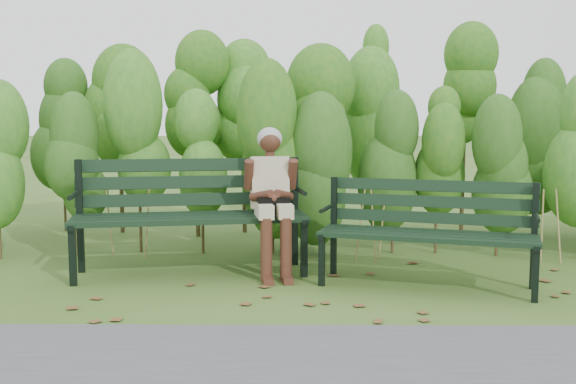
{
  "coord_description": "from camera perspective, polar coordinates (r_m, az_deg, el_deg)",
  "views": [
    {
      "loc": [
        0.04,
        -5.24,
        1.39
      ],
      "look_at": [
        0.0,
        0.35,
        0.75
      ],
      "focal_mm": 42.0,
      "sensor_mm": 36.0,
      "label": 1
    }
  ],
  "objects": [
    {
      "name": "ground",
      "position": [
        5.42,
        -0.03,
        -8.32
      ],
      "size": [
        80.0,
        80.0,
        0.0
      ],
      "primitive_type": "plane",
      "color": "#3A5B1A"
    },
    {
      "name": "hedge_band",
      "position": [
        7.1,
        0.1,
        5.47
      ],
      "size": [
        11.04,
        1.67,
        2.42
      ],
      "color": "#47381E",
      "rests_on": "ground"
    },
    {
      "name": "leaf_litter",
      "position": [
        5.03,
        0.0,
        -9.47
      ],
      "size": [
        5.9,
        1.83,
        0.01
      ],
      "color": "brown",
      "rests_on": "ground"
    },
    {
      "name": "bench_left",
      "position": [
        6.0,
        -8.29,
        -1.17
      ],
      "size": [
        2.09,
        0.98,
        1.01
      ],
      "color": "black",
      "rests_on": "ground"
    },
    {
      "name": "bench_right",
      "position": [
        5.61,
        11.8,
        -2.67
      ],
      "size": [
        1.81,
        1.04,
        0.86
      ],
      "color": "black",
      "rests_on": "ground"
    },
    {
      "name": "seated_woman",
      "position": [
        5.84,
        -1.4,
        0.21
      ],
      "size": [
        0.49,
        0.72,
        1.28
      ],
      "color": "beige",
      "rests_on": "ground"
    }
  ]
}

